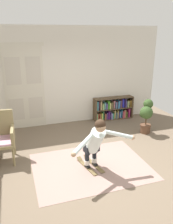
{
  "coord_description": "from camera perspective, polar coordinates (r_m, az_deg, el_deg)",
  "views": [
    {
      "loc": [
        -1.54,
        -4.11,
        2.67
      ],
      "look_at": [
        -0.07,
        0.39,
        1.05
      ],
      "focal_mm": 36.81,
      "sensor_mm": 36.0,
      "label": 1
    }
  ],
  "objects": [
    {
      "name": "skis_pair",
      "position": [
        5.01,
        0.87,
        -12.96
      ],
      "size": [
        0.42,
        0.77,
        0.07
      ],
      "color": "brown",
      "rests_on": "rug"
    },
    {
      "name": "potted_plant",
      "position": [
        6.53,
        14.59,
        -0.66
      ],
      "size": [
        0.41,
        0.41,
        0.97
      ],
      "color": "brown",
      "rests_on": "ground"
    },
    {
      "name": "ground_plane",
      "position": [
        5.13,
        2.16,
        -12.45
      ],
      "size": [
        7.2,
        7.2,
        0.0
      ],
      "primitive_type": "plane",
      "color": "brown"
    },
    {
      "name": "double_door",
      "position": [
        6.81,
        -15.12,
        6.04
      ],
      "size": [
        1.22,
        0.05,
        2.45
      ],
      "color": "beige",
      "rests_on": "ground"
    },
    {
      "name": "bookshelf",
      "position": [
        7.54,
        6.63,
        0.8
      ],
      "size": [
        1.31,
        0.3,
        0.73
      ],
      "color": "brown",
      "rests_on": "ground"
    },
    {
      "name": "wicker_chair",
      "position": [
        5.31,
        -20.73,
        -5.54
      ],
      "size": [
        0.63,
        0.63,
        1.1
      ],
      "color": "#8F8055",
      "rests_on": "ground"
    },
    {
      "name": "rug",
      "position": [
        5.0,
        1.04,
        -13.3
      ],
      "size": [
        2.39,
        1.81,
        0.01
      ],
      "primitive_type": "cube",
      "color": "gray",
      "rests_on": "ground"
    },
    {
      "name": "back_wall",
      "position": [
        6.99,
        -5.14,
        8.77
      ],
      "size": [
        6.0,
        0.1,
        2.9
      ],
      "primitive_type": "cube",
      "color": "silver",
      "rests_on": "ground"
    },
    {
      "name": "person_skier",
      "position": [
        4.53,
        2.31,
        -7.02
      ],
      "size": [
        1.39,
        0.82,
        1.1
      ],
      "color": "white",
      "rests_on": "skis_pair"
    }
  ]
}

